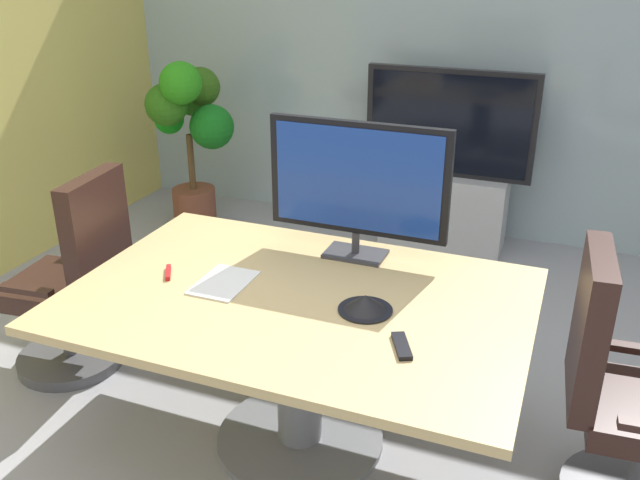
# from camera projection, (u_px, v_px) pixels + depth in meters

# --- Properties ---
(ground_plane) EXTENTS (6.70, 6.70, 0.00)m
(ground_plane) POSITION_uv_depth(u_px,v_px,m) (310.00, 451.00, 3.08)
(ground_plane) COLOR #99999E
(wall_back_glass_partition) EXTENTS (5.37, 0.10, 2.71)m
(wall_back_glass_partition) POSITION_uv_depth(u_px,v_px,m) (457.00, 53.00, 4.96)
(wall_back_glass_partition) COLOR #9EB2B7
(wall_back_glass_partition) RESTS_ON ground
(conference_table) EXTENTS (1.90, 1.28, 0.76)m
(conference_table) POSITION_uv_depth(u_px,v_px,m) (299.00, 333.00, 2.91)
(conference_table) COLOR tan
(conference_table) RESTS_ON ground
(office_chair_left) EXTENTS (0.62, 0.59, 1.09)m
(office_chair_left) POSITION_uv_depth(u_px,v_px,m) (76.00, 290.00, 3.52)
(office_chair_left) COLOR #4C4C51
(office_chair_left) RESTS_ON ground
(office_chair_right) EXTENTS (0.61, 0.59, 1.09)m
(office_chair_right) POSITION_uv_depth(u_px,v_px,m) (624.00, 410.00, 2.62)
(office_chair_right) COLOR #4C4C51
(office_chair_right) RESTS_ON ground
(tv_monitor) EXTENTS (0.84, 0.18, 0.64)m
(tv_monitor) POSITION_uv_depth(u_px,v_px,m) (358.00, 182.00, 3.06)
(tv_monitor) COLOR #333338
(tv_monitor) RESTS_ON conference_table
(wall_display_unit) EXTENTS (1.20, 0.36, 1.31)m
(wall_display_unit) POSITION_uv_depth(u_px,v_px,m) (445.00, 188.00, 5.01)
(wall_display_unit) COLOR #B7BABC
(wall_display_unit) RESTS_ON ground
(potted_plant) EXTENTS (0.69, 0.64, 1.32)m
(potted_plant) POSITION_uv_depth(u_px,v_px,m) (190.00, 123.00, 5.19)
(potted_plant) COLOR brown
(potted_plant) RESTS_ON ground
(conference_phone) EXTENTS (0.22, 0.22, 0.07)m
(conference_phone) POSITION_uv_depth(u_px,v_px,m) (365.00, 304.00, 2.71)
(conference_phone) COLOR black
(conference_phone) RESTS_ON conference_table
(remote_control) EXTENTS (0.12, 0.17, 0.02)m
(remote_control) POSITION_uv_depth(u_px,v_px,m) (402.00, 346.00, 2.47)
(remote_control) COLOR black
(remote_control) RESTS_ON conference_table
(whiteboard_marker) EXTENTS (0.08, 0.12, 0.02)m
(whiteboard_marker) POSITION_uv_depth(u_px,v_px,m) (168.00, 272.00, 3.01)
(whiteboard_marker) COLOR red
(whiteboard_marker) RESTS_ON conference_table
(paper_notepad) EXTENTS (0.21, 0.30, 0.01)m
(paper_notepad) POSITION_uv_depth(u_px,v_px,m) (224.00, 283.00, 2.94)
(paper_notepad) COLOR white
(paper_notepad) RESTS_ON conference_table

